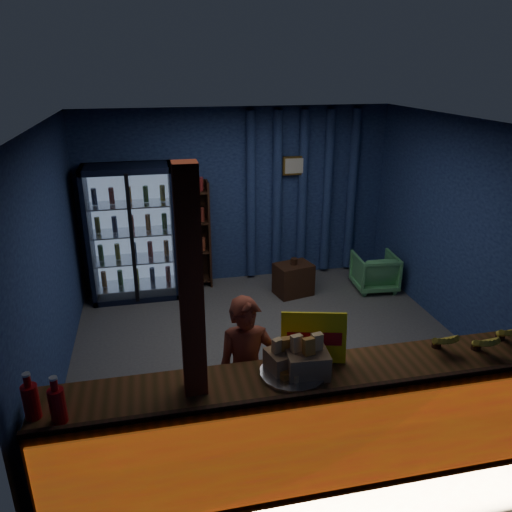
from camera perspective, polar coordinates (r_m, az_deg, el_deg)
The scene contains 17 objects.
ground at distance 6.00m, azimuth 1.81°, elevation -10.58°, with size 4.60×4.60×0.00m, color #515154.
room_walls at distance 5.35m, azimuth 2.00°, elevation 3.87°, with size 4.60×4.60×4.60m.
counter at distance 4.24m, azimuth 8.46°, elevation -18.27°, with size 4.40×0.57×0.99m.
support_post at distance 3.57m, azimuth -7.11°, elevation -10.31°, with size 0.16×0.16×2.60m, color maroon.
beverage_cooler at distance 7.22m, azimuth -13.93°, elevation 2.58°, with size 1.20×0.62×1.90m.
bottle_shelf at distance 7.41m, azimuth -7.26°, elevation 2.39°, with size 0.50×0.28×1.60m.
curtain_folds at distance 7.67m, azimuth 5.34°, elevation 7.04°, with size 1.74×0.14×2.50m.
framed_picture at distance 7.49m, azimuth 4.44°, elevation 10.26°, with size 0.36×0.04×0.28m.
shopkeeper at distance 4.33m, azimuth -1.05°, elevation -13.37°, with size 0.51×0.34×1.40m, color brown.
green_chair at distance 7.59m, azimuth 13.41°, elevation -1.75°, with size 0.59×0.61×0.55m, color #58B069.
side_table at distance 7.26m, azimuth 4.29°, elevation -2.65°, with size 0.58×0.48×0.56m.
yellow_sign at distance 3.97m, azimuth 6.59°, elevation -9.25°, with size 0.52×0.22×0.41m.
soda_bottles at distance 3.67m, azimuth -23.06°, elevation -15.09°, with size 0.28×0.19×0.34m.
snack_box_left at distance 3.84m, azimuth 5.85°, elevation -11.91°, with size 0.33×0.28×0.33m.
snack_box_centre at distance 3.89m, azimuth 3.35°, elevation -11.64°, with size 0.32×0.29×0.29m.
pastry_tray at distance 3.89m, azimuth 4.26°, elevation -12.95°, with size 0.51×0.51×0.08m.
banana_bunches at distance 4.54m, azimuth 23.81°, elevation -8.55°, with size 0.87×0.32×0.19m.
Camera 1 is at (-1.27, -4.95, 3.15)m, focal length 35.00 mm.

